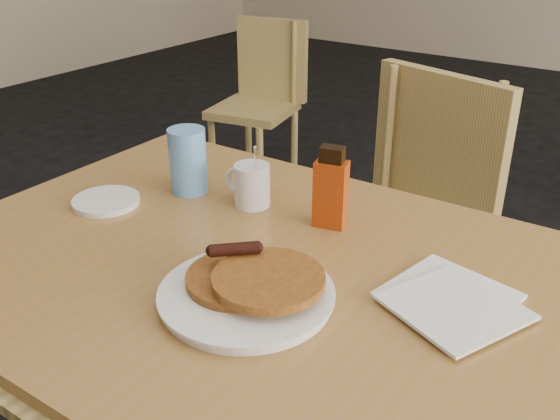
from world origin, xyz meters
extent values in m
cube|color=olive|center=(0.05, -0.08, 0.73)|extent=(1.29, 0.87, 0.04)
cube|color=tan|center=(0.05, -0.08, 0.71)|extent=(1.33, 0.91, 0.02)
cube|color=tan|center=(0.02, 0.55, 0.45)|extent=(0.51, 0.51, 0.04)
cube|color=tan|center=(0.02, 0.74, 0.69)|extent=(0.41, 0.15, 0.46)
cylinder|color=tan|center=(-0.15, 0.38, 0.21)|extent=(0.04, 0.04, 0.43)
cylinder|color=tan|center=(0.19, 0.72, 0.21)|extent=(0.04, 0.04, 0.43)
cube|color=tan|center=(-1.23, 1.55, 0.39)|extent=(0.43, 0.43, 0.04)
cube|color=tan|center=(-1.23, 1.72, 0.61)|extent=(0.37, 0.11, 0.40)
cylinder|color=tan|center=(-1.38, 1.40, 0.19)|extent=(0.04, 0.04, 0.38)
cylinder|color=tan|center=(-1.09, 1.70, 0.19)|extent=(0.04, 0.04, 0.38)
cylinder|color=silver|center=(0.07, -0.18, 0.76)|extent=(0.27, 0.27, 0.02)
cylinder|color=silver|center=(0.07, -0.18, 0.77)|extent=(0.28, 0.28, 0.01)
cylinder|color=brown|center=(0.05, -0.16, 0.78)|extent=(0.17, 0.17, 0.01)
cylinder|color=brown|center=(0.10, -0.16, 0.79)|extent=(0.18, 0.18, 0.01)
cylinder|color=black|center=(0.02, -0.14, 0.81)|extent=(0.07, 0.07, 0.02)
cylinder|color=silver|center=(-0.13, 0.11, 0.79)|extent=(0.07, 0.07, 0.09)
torus|color=silver|center=(-0.17, 0.11, 0.79)|extent=(0.06, 0.01, 0.06)
cylinder|color=black|center=(-0.13, 0.11, 0.83)|extent=(0.07, 0.07, 0.01)
cylinder|color=silver|center=(-0.12, 0.11, 0.83)|extent=(0.03, 0.04, 0.13)
cube|color=maroon|center=(0.04, 0.12, 0.82)|extent=(0.07, 0.05, 0.13)
cube|color=black|center=(0.04, 0.12, 0.90)|extent=(0.05, 0.04, 0.03)
cube|color=silver|center=(0.33, 0.01, 0.75)|extent=(0.21, 0.21, 0.01)
cube|color=silver|center=(0.35, -0.02, 0.76)|extent=(0.23, 0.23, 0.01)
cylinder|color=#5C97D9|center=(-0.29, 0.08, 0.82)|extent=(0.09, 0.09, 0.14)
cylinder|color=silver|center=(-0.39, -0.07, 0.76)|extent=(0.17, 0.17, 0.01)
camera|label=1|loc=(0.58, -0.82, 1.32)|focal=40.00mm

